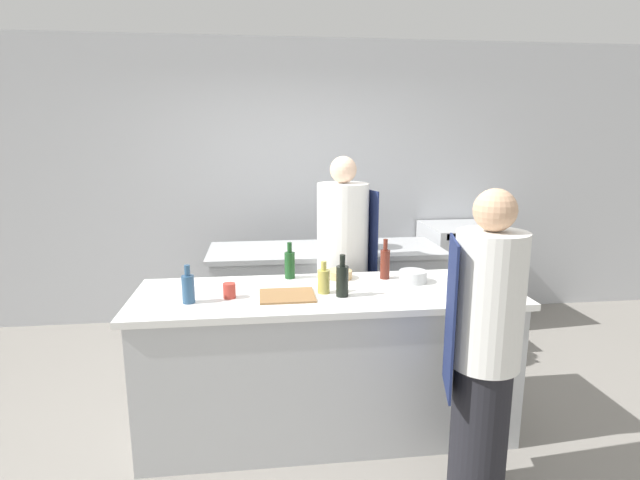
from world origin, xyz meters
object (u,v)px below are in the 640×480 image
Objects in this scene: chef_at_prep_near at (484,352)px; stockpot at (364,235)px; oven_range at (463,274)px; bowl_mixing_large at (413,276)px; cup at (229,291)px; bottle_vinegar at (342,280)px; bottle_wine at (290,264)px; bottle_cooking_oil at (324,280)px; bowl_ceramic_blue at (460,289)px; bottle_olive_oil at (385,263)px; chef_at_stove at (343,271)px; bottle_sauce at (188,288)px; bowl_prep_small at (339,274)px.

chef_at_prep_near reaches higher than stockpot.
bowl_mixing_large is (-1.04, -1.60, 0.47)m from oven_range.
bottle_vinegar is at bearing -4.11° from cup.
bottle_vinegar is 1.04× the size of bottle_wine.
bottle_cooking_oil is at bearing -61.77° from bottle_wine.
bottle_wine is at bearing 154.14° from bowl_ceramic_blue.
cup is (-0.38, -0.37, -0.05)m from bottle_wine.
bottle_olive_oil reaches higher than bowl_mixing_large.
bottle_cooking_oil is 0.63m from bowl_mixing_large.
chef_at_stove is 6.75× the size of bottle_vinegar.
bottle_wine is (-0.63, 0.09, -0.01)m from bottle_olive_oil.
bottle_wine reaches higher than bottle_sauce.
bowl_prep_small is (0.94, 0.39, -0.06)m from bottle_sauce.
bowl_mixing_large is at bearing 24.63° from bottle_vinegar.
chef_at_stove is at bearing -120.18° from stockpot.
bowl_ceramic_blue is at bearing -47.43° from bottle_olive_oil.
bottle_olive_oil is 1.13× the size of stockpot.
bottle_vinegar is 1.06× the size of stockpot.
chef_at_stove is at bearing 77.55° from bowl_prep_small.
stockpot is (-0.21, 1.89, 0.22)m from chef_at_prep_near.
bottle_cooking_oil is at bearing -149.91° from bottle_olive_oil.
cup is at bearing -135.61° from bottle_wine.
oven_range is 2.65m from chef_at_prep_near.
bottle_cooking_oil is 1.29m from stockpot.
bowl_ceramic_blue is (-0.84, -1.90, 0.47)m from oven_range.
bottle_wine is at bearing 118.23° from bottle_cooking_oil.
chef_at_prep_near is 9.01× the size of bowl_mixing_large.
bottle_wine is (-0.43, -0.39, 0.17)m from chef_at_stove.
bottle_olive_oil is 1.07× the size of bowl_ceramic_blue.
oven_range is 2.89m from cup.
bowl_mixing_large is at bearing 22.15° from chef_at_prep_near.
bowl_prep_small is 0.79m from cup.
bottle_olive_oil is (-0.27, 0.96, 0.22)m from chef_at_prep_near.
bottle_olive_oil is 1.35× the size of bottle_cooking_oil.
bottle_wine is at bearing -62.06° from chef_at_stove.
bottle_vinegar is at bearing 59.76° from chef_at_prep_near.
bottle_olive_oil is (-1.21, -1.50, 0.54)m from oven_range.
cup reaches higher than bowl_ceramic_blue.
bottle_sauce is (-2.45, -1.84, 0.52)m from oven_range.
chef_at_prep_near reaches higher than bottle_sauce.
bottle_olive_oil is at bearing 30.09° from bottle_cooking_oil.
chef_at_stove is at bearing 33.47° from chef_at_prep_near.
stockpot is (-0.31, 1.33, 0.08)m from bowl_ceramic_blue.
bowl_ceramic_blue is (0.82, -0.14, -0.04)m from bottle_cooking_oil.
bottle_sauce is (-1.25, -0.35, -0.02)m from bottle_olive_oil.
bottle_sauce is at bearing -170.11° from bowl_mixing_large.
chef_at_prep_near is 6.80× the size of stockpot.
bowl_mixing_large is at bearing -123.12° from oven_range.
bowl_mixing_large is (0.16, -0.10, -0.07)m from bottle_olive_oil.
bottle_vinegar is 0.39m from bowl_prep_small.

